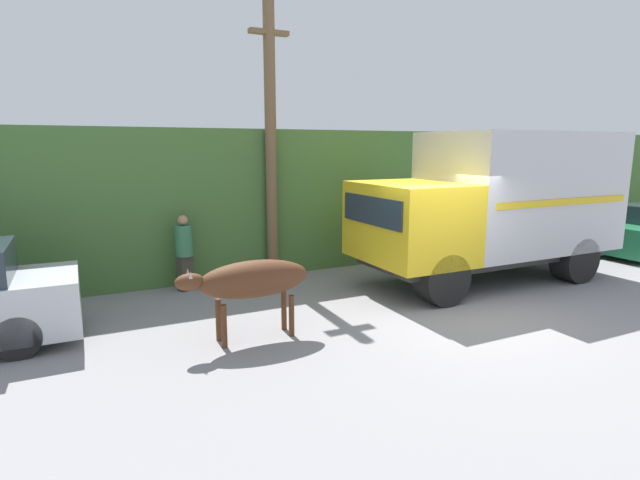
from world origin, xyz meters
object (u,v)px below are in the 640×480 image
(pedestrian_on_hill, at_px, (184,250))
(utility_pole, at_px, (271,139))
(cargo_truck, at_px, (498,202))
(brown_cow, at_px, (252,280))

(pedestrian_on_hill, relative_size, utility_pole, 0.26)
(cargo_truck, distance_m, pedestrian_on_hill, 7.06)
(cargo_truck, bearing_deg, pedestrian_on_hill, 164.74)
(utility_pole, bearing_deg, cargo_truck, -28.58)
(cargo_truck, xyz_separation_m, pedestrian_on_hill, (-6.64, 2.23, -0.93))
(pedestrian_on_hill, bearing_deg, brown_cow, 71.37)
(brown_cow, bearing_deg, utility_pole, 54.42)
(cargo_truck, height_order, utility_pole, utility_pole)
(cargo_truck, relative_size, brown_cow, 2.89)
(brown_cow, bearing_deg, cargo_truck, -0.55)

